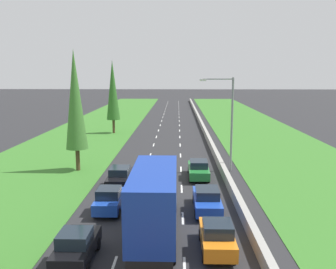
% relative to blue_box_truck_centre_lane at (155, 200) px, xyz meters
% --- Properties ---
extents(ground_plane, '(300.00, 300.00, 0.00)m').
position_rel_blue_box_truck_centre_lane_xyz_m(ground_plane, '(-0.11, 41.54, -2.18)').
color(ground_plane, '#28282B').
rests_on(ground_plane, ground).
extents(grass_verge_left, '(14.00, 140.00, 0.04)m').
position_rel_blue_box_truck_centre_lane_xyz_m(grass_verge_left, '(-12.76, 41.54, -2.16)').
color(grass_verge_left, '#387528').
rests_on(grass_verge_left, ground).
extents(grass_verge_right, '(14.00, 140.00, 0.04)m').
position_rel_blue_box_truck_centre_lane_xyz_m(grass_verge_right, '(14.24, 41.54, -2.16)').
color(grass_verge_right, '#387528').
rests_on(grass_verge_right, ground).
extents(median_barrier, '(0.44, 120.00, 0.85)m').
position_rel_blue_box_truck_centre_lane_xyz_m(median_barrier, '(5.59, 41.54, -1.76)').
color(median_barrier, '#9E9B93').
rests_on(median_barrier, ground).
extents(lane_markings, '(3.64, 116.00, 0.01)m').
position_rel_blue_box_truck_centre_lane_xyz_m(lane_markings, '(-0.11, 41.54, -2.18)').
color(lane_markings, white).
rests_on(lane_markings, ground).
extents(blue_box_truck_centre_lane, '(2.46, 9.40, 4.18)m').
position_rel_blue_box_truck_centre_lane_xyz_m(blue_box_truck_centre_lane, '(0.00, 0.00, 0.00)').
color(blue_box_truck_centre_lane, black).
rests_on(blue_box_truck_centre_lane, ground).
extents(black_hatchback_left_lane, '(1.74, 3.90, 1.72)m').
position_rel_blue_box_truck_centre_lane_xyz_m(black_hatchback_left_lane, '(-3.76, -3.04, -1.35)').
color(black_hatchback_left_lane, black).
rests_on(black_hatchback_left_lane, ground).
extents(orange_hatchback_right_lane, '(1.74, 3.90, 1.72)m').
position_rel_blue_box_truck_centre_lane_xyz_m(orange_hatchback_right_lane, '(3.39, -1.78, -1.35)').
color(orange_hatchback_right_lane, orange).
rests_on(orange_hatchback_right_lane, ground).
extents(blue_sedan_right_lane, '(1.82, 4.50, 1.64)m').
position_rel_blue_box_truck_centre_lane_xyz_m(blue_sedan_right_lane, '(3.32, 3.85, -1.37)').
color(blue_sedan_right_lane, '#1E47B7').
rests_on(blue_sedan_right_lane, ground).
extents(green_sedan_right_lane, '(1.82, 4.50, 1.64)m').
position_rel_blue_box_truck_centre_lane_xyz_m(green_sedan_right_lane, '(3.20, 11.71, -1.37)').
color(green_sedan_right_lane, '#237A33').
rests_on(green_sedan_right_lane, ground).
extents(blue_hatchback_left_lane, '(1.74, 3.90, 1.72)m').
position_rel_blue_box_truck_centre_lane_xyz_m(blue_hatchback_left_lane, '(-3.36, 3.65, -1.35)').
color(blue_hatchback_left_lane, '#1E47B7').
rests_on(blue_hatchback_left_lane, ground).
extents(black_sedan_left_lane, '(1.82, 4.50, 1.64)m').
position_rel_blue_box_truck_centre_lane_xyz_m(black_sedan_left_lane, '(-3.55, 9.22, -1.37)').
color(black_sedan_left_lane, black).
rests_on(black_sedan_left_lane, ground).
extents(poplar_tree_second, '(2.09, 2.09, 11.62)m').
position_rel_blue_box_truck_centre_lane_xyz_m(poplar_tree_second, '(-8.40, 13.86, 4.68)').
color(poplar_tree_second, '#4C3823').
rests_on(poplar_tree_second, ground).
extents(poplar_tree_third, '(2.09, 2.09, 11.41)m').
position_rel_blue_box_truck_centre_lane_xyz_m(poplar_tree_third, '(-8.78, 35.72, 4.57)').
color(poplar_tree_third, '#4C3823').
rests_on(poplar_tree_third, ground).
extents(street_light_mast, '(3.20, 0.28, 9.00)m').
position_rel_blue_box_truck_centre_lane_xyz_m(street_light_mast, '(6.10, 14.08, 3.05)').
color(street_light_mast, gray).
rests_on(street_light_mast, ground).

